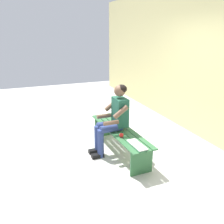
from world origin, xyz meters
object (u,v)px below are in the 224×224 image
person_seated (114,117)px  book_open (137,145)px  bench_near (120,135)px  apple (121,135)px

person_seated → book_open: bearing=-172.6°
bench_near → apple: bearing=161.1°
person_seated → book_open: size_ratio=3.00×
apple → person_seated: bearing=-0.9°
book_open → apple: bearing=12.8°
bench_near → person_seated: 0.36m
bench_near → person_seated: person_seated is taller
apple → book_open: 0.38m
bench_near → book_open: bearing=179.4°
person_seated → bench_near: bearing=-113.3°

